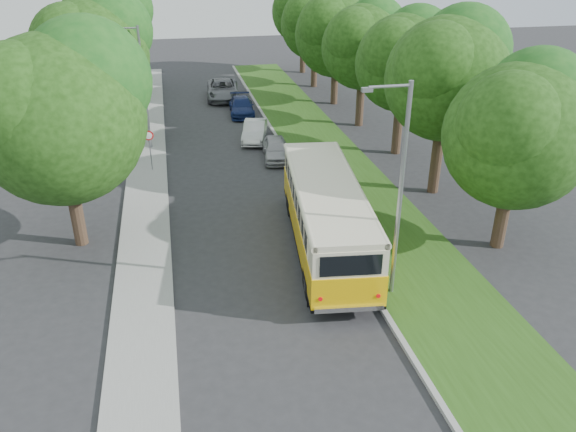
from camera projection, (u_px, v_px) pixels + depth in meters
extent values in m
plane|color=#2A2A2D|center=(267.00, 272.00, 22.48)|extent=(120.00, 120.00, 0.00)
cube|color=gray|center=(321.00, 209.00, 27.50)|extent=(0.20, 70.00, 0.15)
cube|color=#284E14|center=(366.00, 205.00, 27.94)|extent=(4.50, 70.00, 0.13)
cube|color=gray|center=(145.00, 226.00, 25.93)|extent=(2.20, 70.00, 0.12)
cylinder|color=#332319|center=(503.00, 211.00, 23.63)|extent=(0.56, 0.56, 3.35)
sphere|color=#18390D|center=(517.00, 137.00, 22.18)|extent=(5.85, 5.85, 5.85)
sphere|color=#18390D|center=(537.00, 102.00, 22.36)|extent=(4.38, 4.38, 4.38)
sphere|color=#18390D|center=(511.00, 125.00, 21.05)|extent=(4.09, 4.09, 4.09)
cylinder|color=#332319|center=(437.00, 153.00, 28.65)|extent=(0.56, 0.56, 4.26)
sphere|color=#18390D|center=(446.00, 79.00, 26.97)|extent=(5.98, 5.98, 5.98)
sphere|color=#18390D|center=(464.00, 51.00, 27.16)|extent=(4.49, 4.49, 4.49)
sphere|color=#18390D|center=(438.00, 67.00, 25.82)|extent=(4.19, 4.19, 4.19)
cylinder|color=#332319|center=(398.00, 122.00, 34.04)|extent=(0.56, 0.56, 3.95)
sphere|color=#18390D|center=(403.00, 63.00, 32.47)|extent=(5.61, 5.61, 5.61)
sphere|color=#18390D|center=(417.00, 41.00, 32.65)|extent=(4.21, 4.21, 4.21)
sphere|color=#18390D|center=(395.00, 54.00, 31.39)|extent=(3.92, 3.92, 3.92)
cylinder|color=#332319|center=(360.00, 98.00, 39.24)|extent=(0.56, 0.56, 3.86)
sphere|color=#18390D|center=(363.00, 47.00, 37.69)|extent=(5.64, 5.64, 5.64)
sphere|color=#18390D|center=(375.00, 28.00, 37.87)|extent=(4.23, 4.23, 4.23)
sphere|color=#18390D|center=(355.00, 38.00, 36.60)|extent=(3.95, 3.95, 3.95)
cylinder|color=#332319|center=(335.00, 81.00, 44.54)|extent=(0.56, 0.56, 3.58)
sphere|color=#18390D|center=(336.00, 35.00, 42.97)|extent=(6.36, 6.36, 6.36)
sphere|color=#18390D|center=(348.00, 16.00, 43.17)|extent=(4.77, 4.77, 4.77)
sphere|color=#18390D|center=(327.00, 26.00, 41.74)|extent=(4.45, 4.45, 4.45)
cylinder|color=#332319|center=(314.00, 66.00, 49.75)|extent=(0.56, 0.56, 3.68)
sphere|color=#18390D|center=(315.00, 25.00, 48.21)|extent=(5.91, 5.91, 5.91)
sphere|color=#18390D|center=(325.00, 9.00, 48.39)|extent=(4.43, 4.43, 4.43)
sphere|color=#18390D|center=(307.00, 17.00, 47.07)|extent=(4.14, 4.14, 4.14)
cylinder|color=#332319|center=(303.00, 51.00, 55.00)|extent=(0.56, 0.56, 4.05)
sphere|color=#18390D|center=(303.00, 12.00, 53.37)|extent=(5.97, 5.97, 5.97)
sphere|color=#18390D|center=(296.00, 5.00, 52.22)|extent=(4.18, 4.18, 4.18)
cylinder|color=#332319|center=(75.00, 205.00, 23.76)|extent=(0.56, 0.56, 3.68)
sphere|color=#18390D|center=(59.00, 120.00, 22.11)|extent=(6.80, 6.80, 6.80)
sphere|color=#18390D|center=(87.00, 80.00, 22.32)|extent=(5.10, 5.10, 5.10)
sphere|color=#18390D|center=(23.00, 106.00, 20.80)|extent=(4.76, 4.76, 4.76)
cylinder|color=#332319|center=(102.00, 114.00, 36.02)|extent=(0.56, 0.56, 3.68)
sphere|color=#18390D|center=(93.00, 55.00, 34.37)|extent=(6.80, 6.80, 6.80)
sphere|color=#18390D|center=(111.00, 30.00, 34.59)|extent=(5.10, 5.10, 5.10)
sphere|color=#18390D|center=(72.00, 44.00, 33.06)|extent=(4.76, 4.76, 4.76)
cylinder|color=#332319|center=(114.00, 75.00, 46.54)|extent=(0.56, 0.56, 3.68)
sphere|color=#18390D|center=(108.00, 28.00, 44.89)|extent=(6.80, 6.80, 6.80)
sphere|color=#18390D|center=(121.00, 9.00, 45.10)|extent=(5.10, 5.10, 5.10)
sphere|color=#18390D|center=(92.00, 18.00, 43.57)|extent=(4.76, 4.76, 4.76)
cylinder|color=gray|center=(400.00, 197.00, 19.31)|extent=(0.16, 0.16, 8.00)
cylinder|color=gray|center=(390.00, 86.00, 17.47)|extent=(1.40, 0.10, 0.10)
cube|color=gray|center=(367.00, 90.00, 17.36)|extent=(0.35, 0.16, 0.14)
cylinder|color=gray|center=(145.00, 90.00, 33.97)|extent=(0.16, 0.16, 7.50)
cylinder|color=gray|center=(125.00, 28.00, 32.23)|extent=(1.40, 0.10, 0.10)
cube|color=gray|center=(112.00, 30.00, 32.13)|extent=(0.35, 0.16, 0.14)
cylinder|color=gray|center=(150.00, 151.00, 31.59)|extent=(0.06, 0.06, 2.50)
cone|color=red|center=(149.00, 136.00, 31.16)|extent=(0.56, 0.02, 0.56)
cone|color=white|center=(149.00, 136.00, 31.14)|extent=(0.40, 0.02, 0.40)
imported|color=#A2A1A6|center=(276.00, 149.00, 33.68)|extent=(1.93, 3.87, 1.27)
imported|color=silver|center=(255.00, 131.00, 36.77)|extent=(2.30, 4.15, 1.30)
imported|color=navy|center=(242.00, 106.00, 42.21)|extent=(2.08, 4.46, 1.26)
imported|color=slate|center=(223.00, 90.00, 46.36)|extent=(3.02, 5.71, 1.53)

